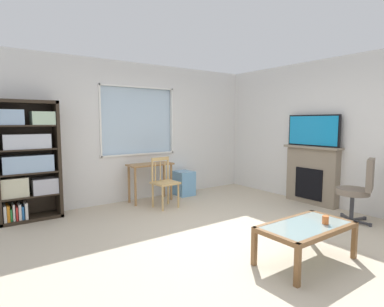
% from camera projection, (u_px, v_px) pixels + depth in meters
% --- Properties ---
extents(ground, '(6.13, 6.14, 0.02)m').
position_uv_depth(ground, '(223.00, 237.00, 4.19)').
color(ground, beige).
extents(wall_back_with_window, '(5.13, 0.15, 2.68)m').
position_uv_depth(wall_back_with_window, '(138.00, 134.00, 6.14)').
color(wall_back_with_window, silver).
rests_on(wall_back_with_window, ground).
extents(wall_right, '(0.12, 5.34, 2.68)m').
position_uv_depth(wall_right, '(334.00, 133.00, 5.57)').
color(wall_right, silver).
rests_on(wall_right, ground).
extents(bookshelf, '(0.90, 0.38, 1.88)m').
position_uv_depth(bookshelf, '(27.00, 160.00, 4.81)').
color(bookshelf, '#2D2319').
rests_on(bookshelf, ground).
extents(desk_under_window, '(0.87, 0.38, 0.74)m').
position_uv_depth(desk_under_window, '(150.00, 171.00, 5.97)').
color(desk_under_window, '#A37547').
rests_on(desk_under_window, ground).
extents(wooden_chair, '(0.45, 0.43, 0.90)m').
position_uv_depth(wooden_chair, '(164.00, 182.00, 5.57)').
color(wooden_chair, tan).
rests_on(wooden_chair, ground).
extents(plastic_drawer_unit, '(0.35, 0.40, 0.51)m').
position_uv_depth(plastic_drawer_unit, '(184.00, 183.00, 6.52)').
color(plastic_drawer_unit, '#72ADDB').
rests_on(plastic_drawer_unit, ground).
extents(fireplace, '(0.26, 1.11, 1.09)m').
position_uv_depth(fireplace, '(312.00, 175.00, 5.81)').
color(fireplace, gray).
rests_on(fireplace, ground).
extents(tv, '(0.06, 1.03, 0.58)m').
position_uv_depth(tv, '(313.00, 131.00, 5.71)').
color(tv, black).
rests_on(tv, fireplace).
extents(office_chair, '(0.58, 0.57, 1.00)m').
position_uv_depth(office_chair, '(359.00, 187.00, 4.68)').
color(office_chair, '#7A6B5B').
rests_on(office_chair, ground).
extents(coffee_table, '(1.10, 0.60, 0.42)m').
position_uv_depth(coffee_table, '(306.00, 230.00, 3.40)').
color(coffee_table, '#8C9E99').
rests_on(coffee_table, ground).
extents(sippy_cup, '(0.07, 0.07, 0.09)m').
position_uv_depth(sippy_cup, '(325.00, 220.00, 3.41)').
color(sippy_cup, orange).
rests_on(sippy_cup, coffee_table).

